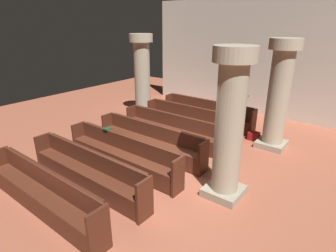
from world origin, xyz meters
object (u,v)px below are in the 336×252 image
Objects in this scene: pew_row_4 at (122,153)px; pillar_aisle_side at (279,94)px; pew_row_0 at (207,112)px; hymn_book at (108,129)px; pew_row_2 at (173,128)px; pew_row_1 at (192,119)px; lectern at (240,109)px; pillar_far_side at (142,75)px; pew_row_3 at (150,139)px; kneeler_box_red at (254,136)px; pew_row_5 at (87,169)px; pew_row_6 at (42,191)px; pillar_aisle_rear at (229,124)px.

pew_row_4 is 4.71m from pillar_aisle_side.
hymn_book is at bearing -100.14° from pew_row_0.
pew_row_0 is 1.00× the size of pew_row_2.
pew_row_1 is 3.16m from hymn_book.
hymn_book is at bearing 165.54° from pew_row_4.
hymn_book is at bearing -106.13° from lectern.
pillar_far_side is at bearing -150.31° from lectern.
pew_row_3 is (0.00, -2.15, 0.00)m from pew_row_1.
pew_row_2 reaches higher than kneeler_box_red.
pew_row_4 is 5.50m from lectern.
kneeler_box_red is (1.96, 3.92, -0.35)m from pew_row_4.
pew_row_5 is at bearing -111.36° from kneeler_box_red.
pew_row_6 is at bearing -72.56° from hymn_book.
pew_row_1 is at bearing -7.21° from pillar_far_side.
lectern is at bearing 55.46° from pew_row_0.
pew_row_2 is 1.00× the size of pew_row_5.
pew_row_3 is 3.47m from kneeler_box_red.
pew_row_1 is at bearing -160.46° from kneeler_box_red.
pew_row_5 is (0.00, -3.23, 0.00)m from pew_row_2.
pillar_far_side is 9.89× the size of kneeler_box_red.
pillar_aisle_rear is at bearing -69.67° from lectern.
pew_row_2 is at bearing 90.00° from pew_row_4.
pillar_aisle_rear is (2.59, -1.58, 1.19)m from pew_row_2.
pew_row_6 is 18.66× the size of hymn_book.
pew_row_0 is 2.90m from pillar_far_side.
pillar_aisle_side and pillar_aisle_rear have the same top height.
pew_row_3 is 1.08m from pew_row_4.
pillar_aisle_side is at bearing 66.33° from pew_row_6.
pillar_aisle_side is at bearing 55.38° from pew_row_4.
pew_row_2 and pew_row_3 have the same top height.
pew_row_1 is at bearing -109.48° from lectern.
pew_row_2 is 1.00× the size of pew_row_3.
pew_row_3 is 2.15m from pew_row_5.
pillar_aisle_side reaches higher than hymn_book.
pew_row_5 is at bearing -90.00° from pew_row_2.
pillar_aisle_rear is at bearing -55.26° from pew_row_0.
pew_row_5 is 5.41m from pillar_far_side.
pew_row_5 is at bearing -59.83° from hymn_book.
lectern is at bearing 70.52° from pew_row_1.
pillar_aisle_side is at bearing 46.95° from hymn_book.
pew_row_2 is at bearing 90.00° from pew_row_3.
pew_row_3 and pew_row_6 have the same top height.
pillar_far_side is (-5.13, -0.20, 0.00)m from pillar_aisle_side.
hymn_book is (-3.32, -3.56, -0.77)m from pillar_aisle_side.
hymn_book is 0.60× the size of kneeler_box_red.
pew_row_1 is 18.66× the size of hymn_book.
pew_row_2 is 2.15m from pew_row_4.
kneeler_box_red is at bearing 19.54° from pew_row_1.
pew_row_1 is 2.35m from lectern.
pew_row_6 is 3.32× the size of lectern.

